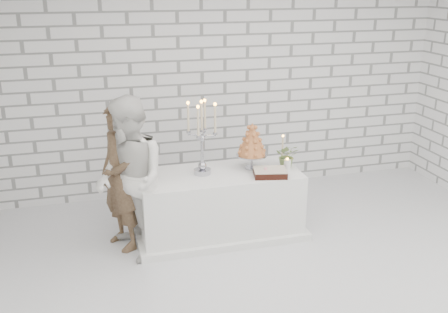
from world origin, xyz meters
TOP-DOWN VIEW (x-y plane):
  - ground at (0.00, 0.00)m, footprint 6.00×5.00m
  - wall_back at (0.00, 2.50)m, footprint 6.00×0.01m
  - cake_table at (-0.43, 1.15)m, footprint 1.80×0.80m
  - groom at (-1.52, 1.15)m, footprint 0.61×0.70m
  - bride at (-1.43, 0.93)m, footprint 0.84×0.97m
  - candelabra at (-0.62, 1.18)m, footprint 0.43×0.43m
  - croquembouche at (-0.04, 1.20)m, footprint 0.43×0.43m
  - chocolate_cake at (0.08, 0.92)m, footprint 0.40×0.32m
  - pillar_candle at (0.34, 1.06)m, footprint 0.08×0.08m
  - extra_taper at (0.37, 1.29)m, footprint 0.07×0.07m
  - flowers at (0.36, 1.12)m, footprint 0.32×0.30m

SIDE VIEW (x-z plane):
  - ground at x=0.00m, z-range -0.01..0.01m
  - cake_table at x=-0.43m, z-range 0.00..0.75m
  - chocolate_cake at x=0.08m, z-range 0.75..0.83m
  - groom at x=-1.52m, z-range 0.00..1.62m
  - pillar_candle at x=0.34m, z-range 0.75..0.87m
  - bride at x=-1.43m, z-range 0.00..1.72m
  - flowers at x=0.36m, z-range 0.75..1.04m
  - extra_taper at x=0.37m, z-range 0.75..1.07m
  - croquembouche at x=-0.04m, z-range 0.75..1.29m
  - candelabra at x=-0.62m, z-range 0.75..1.59m
  - wall_back at x=0.00m, z-range 0.00..3.00m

